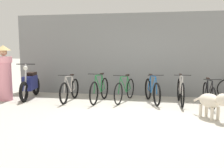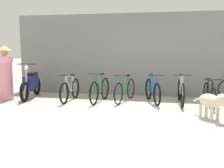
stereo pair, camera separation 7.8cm
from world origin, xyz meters
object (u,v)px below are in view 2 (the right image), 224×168
stray_dog (212,101)px  person_in_robes (5,72)px  bicycle_3 (152,91)px  motorcycle (31,84)px  bicycle_5 (209,94)px  bicycle_4 (181,92)px  bicycle_0 (70,90)px  bicycle_1 (100,90)px  bicycle_2 (125,90)px

stray_dog → person_in_robes: bearing=-134.3°
bicycle_3 → motorcycle: bearing=-106.5°
bicycle_5 → person_in_robes: 6.14m
bicycle_4 → person_in_robes: 5.39m
bicycle_0 → bicycle_5: size_ratio=0.99×
bicycle_0 → motorcycle: bearing=-96.7°
bicycle_1 → bicycle_2: 0.77m
bicycle_0 → stray_dog: bearing=71.2°
bicycle_1 → person_in_robes: (-2.95, -0.32, 0.52)m
bicycle_2 → person_in_robes: size_ratio=0.97×
bicycle_3 → person_in_robes: person_in_robes is taller
bicycle_2 → bicycle_3: (0.83, -0.01, 0.00)m
bicycle_0 → bicycle_2: bicycle_0 is taller
bicycle_2 → motorcycle: bearing=-76.0°
bicycle_0 → bicycle_3: bicycle_3 is taller
bicycle_0 → bicycle_2: (1.67, 0.28, 0.01)m
bicycle_0 → bicycle_1: (0.93, 0.06, 0.02)m
bicycle_1 → bicycle_3: bearing=102.9°
bicycle_2 → motorcycle: size_ratio=0.91×
bicycle_5 → motorcycle: 5.50m
bicycle_2 → bicycle_3: size_ratio=1.04×
motorcycle → bicycle_5: bearing=79.1°
person_in_robes → bicycle_0: bearing=-130.7°
bicycle_0 → person_in_robes: person_in_robes is taller
bicycle_1 → bicycle_0: bearing=-80.9°
bicycle_5 → bicycle_2: bearing=-97.2°
bicycle_3 → bicycle_4: (0.82, -0.04, 0.01)m
bicycle_5 → person_in_robes: size_ratio=0.94×
bicycle_2 → bicycle_5: bicycle_2 is taller
bicycle_1 → bicycle_4: bicycle_4 is taller
bicycle_4 → person_in_robes: person_in_robes is taller
bicycle_0 → person_in_robes: bearing=-82.1°
bicycle_4 → bicycle_5: 0.78m
bicycle_2 → bicycle_4: bicycle_4 is taller
bicycle_5 → stray_dog: size_ratio=1.67×
motorcycle → person_in_robes: (-0.61, -0.44, 0.43)m
bicycle_2 → bicycle_3: 0.83m
person_in_robes → stray_dog: bearing=-148.6°
bicycle_0 → motorcycle: size_ratio=0.88×
motorcycle → bicycle_4: bearing=80.6°
bicycle_0 → person_in_robes: 2.11m
bicycle_4 → bicycle_1: bearing=-88.2°
bicycle_3 → motorcycle: (-3.91, -0.09, 0.10)m
person_in_robes → bicycle_2: bearing=-129.8°
bicycle_0 → bicycle_3: bearing=96.5°
stray_dog → motorcycle: bearing=-139.9°
bicycle_1 → bicycle_5: bearing=96.0°
bicycle_0 → motorcycle: motorcycle is taller
bicycle_4 → bicycle_3: bearing=-95.0°
bicycle_3 → bicycle_5: size_ratio=0.99×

